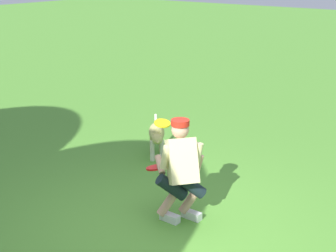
{
  "coord_description": "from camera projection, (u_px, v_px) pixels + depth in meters",
  "views": [
    {
      "loc": [
        -3.17,
        3.93,
        3.05
      ],
      "look_at": [
        0.7,
        -1.16,
        0.9
      ],
      "focal_mm": 52.09,
      "sensor_mm": 36.0,
      "label": 1
    }
  ],
  "objects": [
    {
      "name": "ground_plane",
      "position": [
        156.0,
        234.0,
        5.76
      ],
      "size": [
        60.0,
        60.0,
        0.0
      ],
      "primitive_type": "plane",
      "color": "#549734"
    },
    {
      "name": "person",
      "position": [
        181.0,
        169.0,
        5.86
      ],
      "size": [
        0.71,
        0.6,
        1.29
      ],
      "rotation": [
        0.0,
        0.0,
        -0.68
      ],
      "color": "silver",
      "rests_on": "ground_plane"
    },
    {
      "name": "dog",
      "position": [
        157.0,
        135.0,
        7.92
      ],
      "size": [
        0.75,
        0.87,
        0.58
      ],
      "rotation": [
        0.0,
        0.0,
        2.27
      ],
      "color": "tan",
      "rests_on": "ground_plane"
    },
    {
      "name": "frisbee_flying",
      "position": [
        162.0,
        123.0,
        7.58
      ],
      "size": [
        0.34,
        0.34,
        0.08
      ],
      "primitive_type": "cylinder",
      "rotation": [
        0.24,
        -0.0,
        4.26
      ],
      "color": "yellow"
    },
    {
      "name": "frisbee_held",
      "position": [
        156.0,
        167.0,
        6.11
      ],
      "size": [
        0.36,
        0.37,
        0.11
      ],
      "primitive_type": "cylinder",
      "rotation": [
        0.16,
        0.17,
        0.57
      ],
      "color": "red",
      "rests_on": "person"
    }
  ]
}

